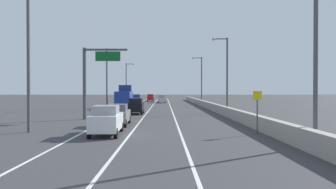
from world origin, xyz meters
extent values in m
plane|color=#38383A|center=(0.00, 64.00, 0.00)|extent=(320.00, 320.00, 0.00)
cube|color=silver|center=(-5.50, 55.00, 0.00)|extent=(0.16, 130.00, 0.00)
cube|color=silver|center=(-2.00, 55.00, 0.00)|extent=(0.16, 130.00, 0.00)
cube|color=silver|center=(1.50, 55.00, 0.00)|extent=(0.16, 130.00, 0.00)
cube|color=#9E998E|center=(7.66, 40.00, 0.55)|extent=(0.60, 120.00, 1.10)
cylinder|color=#47474C|center=(-8.00, 30.48, 3.75)|extent=(0.36, 0.36, 7.50)
cube|color=#47474C|center=(-5.75, 30.48, 7.30)|extent=(4.50, 0.20, 0.20)
cube|color=#0C5923|center=(-5.53, 30.36, 6.60)|extent=(2.60, 0.10, 1.00)
cylinder|color=#4C4C51|center=(6.76, 18.57, 1.20)|extent=(0.10, 0.10, 2.40)
cube|color=yellow|center=(6.76, 18.53, 2.70)|extent=(0.60, 0.04, 0.60)
cylinder|color=#4C4C51|center=(8.61, 13.92, 4.97)|extent=(0.24, 0.24, 9.95)
cylinder|color=#4C4C51|center=(8.63, 39.06, 4.97)|extent=(0.24, 0.24, 9.95)
cube|color=#4C4C51|center=(7.73, 39.06, 9.80)|extent=(1.80, 0.12, 0.12)
sphere|color=beige|center=(6.83, 39.06, 9.80)|extent=(0.44, 0.44, 0.44)
cylinder|color=#4C4C51|center=(8.13, 64.19, 4.97)|extent=(0.24, 0.24, 9.95)
cube|color=#4C4C51|center=(7.23, 64.19, 9.80)|extent=(1.80, 0.12, 0.12)
sphere|color=beige|center=(6.33, 64.19, 9.80)|extent=(0.44, 0.44, 0.44)
cylinder|color=#4C4C51|center=(-9.46, 19.92, 4.97)|extent=(0.24, 0.24, 9.95)
cylinder|color=#4C4C51|center=(-9.12, 50.08, 4.97)|extent=(0.24, 0.24, 9.95)
cube|color=#4C4C51|center=(-8.22, 50.08, 9.80)|extent=(1.80, 0.12, 0.12)
sphere|color=beige|center=(-7.32, 50.08, 9.80)|extent=(0.44, 0.44, 0.44)
cylinder|color=#4C4C51|center=(-9.46, 80.24, 4.97)|extent=(0.24, 0.24, 9.95)
cube|color=#4C4C51|center=(-8.56, 80.24, 9.80)|extent=(1.80, 0.12, 0.12)
sphere|color=beige|center=(-7.66, 80.24, 9.80)|extent=(0.44, 0.44, 0.44)
cube|color=black|center=(-3.26, 38.02, 0.90)|extent=(1.80, 4.11, 1.11)
cube|color=black|center=(-3.26, 37.61, 1.75)|extent=(1.58, 1.85, 0.60)
cylinder|color=black|center=(-4.08, 39.63, 0.34)|extent=(0.22, 0.68, 0.68)
cylinder|color=black|center=(-2.45, 39.63, 0.34)|extent=(0.22, 0.68, 0.68)
cylinder|color=black|center=(-4.08, 36.42, 0.34)|extent=(0.22, 0.68, 0.68)
cylinder|color=black|center=(-2.44, 36.42, 0.34)|extent=(0.22, 0.68, 0.68)
cube|color=#1E389E|center=(-6.42, 76.21, 0.90)|extent=(1.95, 4.57, 1.12)
cube|color=navy|center=(-6.40, 75.76, 1.76)|extent=(1.64, 2.08, 0.60)
cylinder|color=black|center=(-7.30, 77.98, 0.34)|extent=(0.25, 0.69, 0.68)
cylinder|color=black|center=(-5.69, 78.04, 0.34)|extent=(0.25, 0.69, 0.68)
cylinder|color=black|center=(-7.16, 74.38, 0.34)|extent=(0.25, 0.69, 0.68)
cylinder|color=black|center=(-5.54, 74.45, 0.34)|extent=(0.25, 0.69, 0.68)
cube|color=#B7B7BC|center=(-0.32, 75.02, 0.81)|extent=(1.84, 4.34, 0.94)
cube|color=gray|center=(-0.32, 74.58, 1.58)|extent=(1.61, 1.96, 0.60)
cylinder|color=black|center=(-1.16, 76.73, 0.34)|extent=(0.22, 0.68, 0.68)
cylinder|color=black|center=(0.50, 76.74, 0.34)|extent=(0.22, 0.68, 0.68)
cylinder|color=black|center=(-1.14, 73.30, 0.34)|extent=(0.22, 0.68, 0.68)
cylinder|color=black|center=(0.52, 73.31, 0.34)|extent=(0.22, 0.68, 0.68)
cube|color=red|center=(-3.44, 84.89, 0.86)|extent=(1.88, 4.25, 1.05)
cube|color=maroon|center=(-3.43, 84.47, 1.69)|extent=(1.59, 1.94, 0.60)
cylinder|color=black|center=(-4.28, 86.51, 0.34)|extent=(0.24, 0.69, 0.68)
cylinder|color=black|center=(-2.71, 86.56, 0.34)|extent=(0.24, 0.69, 0.68)
cylinder|color=black|center=(-4.17, 83.22, 0.34)|extent=(0.24, 0.69, 0.68)
cylinder|color=black|center=(-2.60, 83.27, 0.34)|extent=(0.24, 0.69, 0.68)
cube|color=slate|center=(-3.69, 24.76, 0.80)|extent=(1.88, 4.57, 0.92)
cube|color=#4D505A|center=(-3.68, 24.31, 1.56)|extent=(1.62, 2.07, 0.60)
cylinder|color=black|center=(-4.54, 26.57, 0.34)|extent=(0.23, 0.68, 0.68)
cylinder|color=black|center=(-2.90, 26.59, 0.34)|extent=(0.23, 0.68, 0.68)
cylinder|color=black|center=(-4.47, 22.93, 0.34)|extent=(0.23, 0.68, 0.68)
cylinder|color=black|center=(-2.84, 22.95, 0.34)|extent=(0.23, 0.68, 0.68)
cube|color=white|center=(-3.59, 18.63, 0.88)|extent=(1.95, 4.61, 1.08)
cube|color=#96969E|center=(-3.58, 18.17, 1.72)|extent=(1.66, 2.10, 0.60)
cylinder|color=black|center=(-4.47, 20.43, 0.34)|extent=(0.24, 0.69, 0.68)
cylinder|color=black|center=(-2.81, 20.48, 0.34)|extent=(0.24, 0.69, 0.68)
cylinder|color=black|center=(-4.37, 16.78, 0.34)|extent=(0.24, 0.69, 0.68)
cylinder|color=black|center=(-2.71, 16.82, 0.34)|extent=(0.24, 0.69, 0.68)
cube|color=navy|center=(-6.36, 51.09, 1.67)|extent=(2.64, 8.48, 2.35)
cube|color=navy|center=(-6.42, 52.94, 3.40)|extent=(2.17, 1.91, 1.10)
cylinder|color=black|center=(-7.59, 54.56, 0.50)|extent=(0.25, 1.01, 1.00)
cylinder|color=black|center=(-5.35, 54.63, 0.50)|extent=(0.25, 1.01, 1.00)
cylinder|color=black|center=(-7.38, 47.54, 0.50)|extent=(0.25, 1.01, 1.00)
cylinder|color=black|center=(-5.14, 47.61, 0.50)|extent=(0.25, 1.01, 1.00)
camera|label=1|loc=(0.37, -3.78, 3.06)|focal=34.93mm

